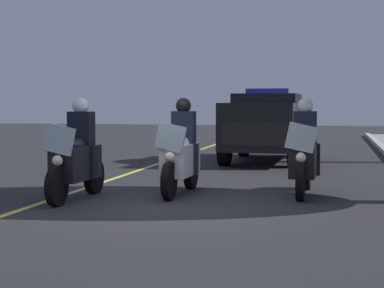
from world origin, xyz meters
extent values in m
plane|color=#28282B|center=(0.00, 0.00, 0.00)|extent=(80.00, 80.00, 0.00)
cube|color=#E0D14C|center=(0.00, -2.17, 0.00)|extent=(48.00, 0.12, 0.01)
cylinder|color=black|center=(0.33, -1.78, 0.32)|extent=(0.64, 0.14, 0.64)
cylinder|color=black|center=(-1.17, -1.74, 0.32)|extent=(0.64, 0.16, 0.64)
cube|color=black|center=(-0.40, -1.76, 0.62)|extent=(1.21, 0.47, 0.56)
ellipsoid|color=black|center=(-0.35, -1.76, 0.92)|extent=(0.57, 0.33, 0.24)
cube|color=silver|center=(0.23, -1.78, 1.05)|extent=(0.07, 0.56, 0.53)
sphere|color=#F9F4CC|center=(0.29, -1.78, 0.72)|extent=(0.17, 0.17, 0.17)
sphere|color=red|center=(0.09, -1.93, 0.98)|extent=(0.09, 0.09, 0.09)
sphere|color=#1933F2|center=(0.10, -1.61, 0.98)|extent=(0.09, 0.09, 0.09)
cube|color=black|center=(-0.63, -1.75, 1.18)|extent=(0.29, 0.41, 0.60)
cube|color=black|center=(-0.57, -1.56, 0.62)|extent=(0.18, 0.14, 0.56)
cube|color=black|center=(-0.58, -1.96, 0.62)|extent=(0.18, 0.14, 0.56)
sphere|color=silver|center=(-0.61, -1.75, 1.58)|extent=(0.28, 0.28, 0.28)
cylinder|color=black|center=(-0.69, -0.22, 0.32)|extent=(0.64, 0.14, 0.64)
cylinder|color=black|center=(-2.19, -0.18, 0.32)|extent=(0.64, 0.16, 0.64)
cube|color=white|center=(-1.42, -0.20, 0.62)|extent=(1.21, 0.47, 0.56)
ellipsoid|color=white|center=(-1.37, -0.21, 0.92)|extent=(0.57, 0.33, 0.24)
cube|color=silver|center=(-0.79, -0.22, 1.05)|extent=(0.07, 0.56, 0.53)
sphere|color=#F9F4CC|center=(-0.73, -0.22, 0.72)|extent=(0.17, 0.17, 0.17)
sphere|color=red|center=(-0.93, -0.38, 0.98)|extent=(0.09, 0.09, 0.09)
sphere|color=#1933F2|center=(-0.92, -0.06, 0.98)|extent=(0.09, 0.09, 0.09)
cube|color=black|center=(-1.65, -0.20, 1.18)|extent=(0.29, 0.41, 0.60)
cube|color=black|center=(-1.59, 0.00, 0.62)|extent=(0.18, 0.14, 0.56)
cube|color=black|center=(-1.60, -0.40, 0.62)|extent=(0.18, 0.14, 0.56)
sphere|color=black|center=(-1.63, -0.20, 1.58)|extent=(0.28, 0.28, 0.28)
cylinder|color=black|center=(-1.08, 1.93, 0.32)|extent=(0.64, 0.14, 0.64)
cylinder|color=black|center=(-2.58, 1.97, 0.32)|extent=(0.64, 0.16, 0.64)
cube|color=black|center=(-1.81, 1.95, 0.62)|extent=(1.21, 0.47, 0.56)
ellipsoid|color=black|center=(-1.76, 1.94, 0.92)|extent=(0.57, 0.33, 0.24)
cube|color=silver|center=(-1.18, 1.93, 1.05)|extent=(0.07, 0.56, 0.53)
sphere|color=#F9F4CC|center=(-1.12, 1.93, 0.72)|extent=(0.17, 0.17, 0.17)
sphere|color=red|center=(-1.32, 1.77, 0.98)|extent=(0.09, 0.09, 0.09)
sphere|color=#1933F2|center=(-1.31, 2.09, 0.98)|extent=(0.09, 0.09, 0.09)
cube|color=black|center=(-2.04, 1.95, 1.18)|extent=(0.29, 0.41, 0.60)
cube|color=black|center=(-1.98, 2.15, 0.62)|extent=(0.18, 0.14, 0.56)
cube|color=black|center=(-1.99, 1.75, 0.62)|extent=(0.18, 0.14, 0.56)
sphere|color=white|center=(-2.02, 1.95, 1.58)|extent=(0.28, 0.28, 0.28)
cube|color=black|center=(-8.46, 0.60, 1.02)|extent=(4.95, 2.03, 1.24)
cube|color=black|center=(-8.76, 0.61, 1.72)|extent=(2.45, 1.81, 0.36)
cube|color=#2633D8|center=(-8.56, 0.60, 1.98)|extent=(0.31, 1.21, 0.14)
cube|color=black|center=(-6.07, 0.54, 0.88)|extent=(0.16, 1.62, 0.56)
cylinder|color=black|center=(-6.89, 1.46, 0.40)|extent=(0.81, 0.30, 0.80)
cylinder|color=black|center=(-6.94, -0.34, 0.40)|extent=(0.81, 0.30, 0.80)
cylinder|color=black|center=(-9.99, 1.54, 0.40)|extent=(0.81, 0.30, 0.80)
cylinder|color=black|center=(-10.04, -0.26, 0.40)|extent=(0.81, 0.30, 0.80)
camera|label=1|loc=(9.61, 2.46, 1.60)|focal=59.96mm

